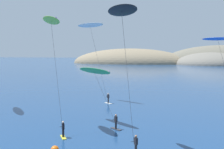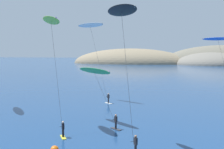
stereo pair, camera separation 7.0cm
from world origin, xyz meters
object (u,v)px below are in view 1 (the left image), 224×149
object	(u,v)px
kitesurfer_lime	(52,28)
kitesurfer_green	(95,74)
kitesurfer_blue	(219,44)
kitesurfer_black	(123,22)
kitesurfer_white	(91,31)

from	to	relation	value
kitesurfer_lime	kitesurfer_green	world-z (taller)	kitesurfer_lime
kitesurfer_blue	kitesurfer_black	xyz separation A→B (m)	(-11.58, -22.69, 1.55)
kitesurfer_white	kitesurfer_blue	distance (m)	21.09
kitesurfer_green	kitesurfer_black	world-z (taller)	kitesurfer_black
kitesurfer_blue	kitesurfer_green	bearing A→B (deg)	-137.44
kitesurfer_white	kitesurfer_black	xyz separation A→B (m)	(9.37, -22.03, -0.73)
kitesurfer_green	kitesurfer_white	bearing A→B (deg)	108.10
kitesurfer_white	kitesurfer_black	size ratio (longest dim) A/B	1.05
kitesurfer_lime	kitesurfer_blue	distance (m)	27.39
kitesurfer_blue	kitesurfer_lime	bearing A→B (deg)	-137.91
kitesurfer_green	kitesurfer_black	size ratio (longest dim) A/B	0.53
kitesurfer_white	kitesurfer_green	xyz separation A→B (m)	(4.67, -14.29, -6.13)
kitesurfer_white	kitesurfer_lime	distance (m)	17.70
kitesurfer_lime	kitesurfer_blue	world-z (taller)	kitesurfer_lime
kitesurfer_green	kitesurfer_lime	bearing A→B (deg)	-139.92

